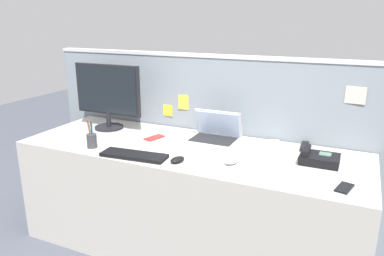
% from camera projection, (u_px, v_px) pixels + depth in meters
% --- Properties ---
extents(ground_plane, '(10.00, 10.00, 0.00)m').
position_uv_depth(ground_plane, '(189.00, 245.00, 2.63)').
color(ground_plane, '#424751').
extents(desk, '(2.24, 0.77, 0.73)m').
position_uv_depth(desk, '(189.00, 198.00, 2.52)').
color(desk, '#ADA89E').
rests_on(desk, ground_plane).
extents(cubicle_divider, '(2.71, 0.08, 1.29)m').
position_uv_depth(cubicle_divider, '(213.00, 141.00, 2.81)').
color(cubicle_divider, gray).
rests_on(cubicle_divider, ground_plane).
extents(desktop_monitor, '(0.55, 0.21, 0.48)m').
position_uv_depth(desktop_monitor, '(108.00, 93.00, 2.77)').
color(desktop_monitor, black).
rests_on(desktop_monitor, desk).
extents(laptop, '(0.33, 0.27, 0.21)m').
position_uv_depth(laptop, '(215.00, 135.00, 2.53)').
color(laptop, '#B2B5BC').
rests_on(laptop, desk).
extents(desk_phone, '(0.22, 0.17, 0.09)m').
position_uv_depth(desk_phone, '(318.00, 158.00, 2.16)').
color(desk_phone, black).
rests_on(desk_phone, desk).
extents(keyboard_main, '(0.42, 0.16, 0.02)m').
position_uv_depth(keyboard_main, '(134.00, 155.00, 2.26)').
color(keyboard_main, black).
rests_on(keyboard_main, desk).
extents(computer_mouse_right_hand, '(0.09, 0.12, 0.03)m').
position_uv_depth(computer_mouse_right_hand, '(232.00, 161.00, 2.15)').
color(computer_mouse_right_hand, silver).
rests_on(computer_mouse_right_hand, desk).
extents(computer_mouse_left_hand, '(0.09, 0.11, 0.03)m').
position_uv_depth(computer_mouse_left_hand, '(177.00, 160.00, 2.17)').
color(computer_mouse_left_hand, black).
rests_on(computer_mouse_left_hand, desk).
extents(pen_cup, '(0.06, 0.06, 0.18)m').
position_uv_depth(pen_cup, '(92.00, 140.00, 2.41)').
color(pen_cup, '#333338').
rests_on(pen_cup, desk).
extents(cell_phone_red_case, '(0.11, 0.16, 0.01)m').
position_uv_depth(cell_phone_red_case, '(154.00, 138.00, 2.61)').
color(cell_phone_red_case, '#B22323').
rests_on(cell_phone_red_case, desk).
extents(cell_phone_white_slab, '(0.12, 0.16, 0.01)m').
position_uv_depth(cell_phone_white_slab, '(276.00, 143.00, 2.49)').
color(cell_phone_white_slab, silver).
rests_on(cell_phone_white_slab, desk).
extents(cell_phone_black_slab, '(0.09, 0.14, 0.01)m').
position_uv_depth(cell_phone_black_slab, '(344.00, 188.00, 1.84)').
color(cell_phone_black_slab, black).
rests_on(cell_phone_black_slab, desk).
extents(tv_remote, '(0.05, 0.17, 0.02)m').
position_uv_depth(tv_remote, '(304.00, 146.00, 2.41)').
color(tv_remote, black).
rests_on(tv_remote, desk).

